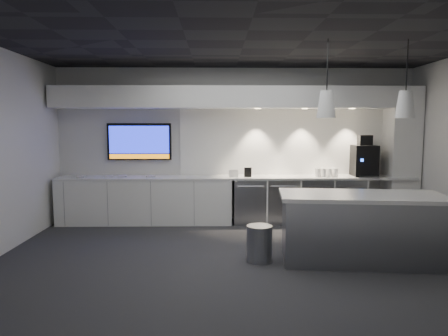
{
  "coord_description": "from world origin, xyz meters",
  "views": [
    {
      "loc": [
        -0.38,
        -5.45,
        1.86
      ],
      "look_at": [
        -0.26,
        1.1,
        1.18
      ],
      "focal_mm": 32.0,
      "sensor_mm": 36.0,
      "label": 1
    }
  ],
  "objects_px": {
    "coffee_machine": "(364,159)",
    "wall_tv": "(139,142)",
    "island": "(361,228)",
    "bin": "(259,243)"
  },
  "relations": [
    {
      "from": "coffee_machine",
      "to": "wall_tv",
      "type": "bearing_deg",
      "value": -178.8
    },
    {
      "from": "island",
      "to": "coffee_machine",
      "type": "height_order",
      "value": "coffee_machine"
    },
    {
      "from": "wall_tv",
      "to": "bin",
      "type": "height_order",
      "value": "wall_tv"
    },
    {
      "from": "wall_tv",
      "to": "island",
      "type": "bearing_deg",
      "value": -36.2
    },
    {
      "from": "island",
      "to": "coffee_machine",
      "type": "relative_size",
      "value": 2.92
    },
    {
      "from": "island",
      "to": "bin",
      "type": "bearing_deg",
      "value": -175.18
    },
    {
      "from": "island",
      "to": "bin",
      "type": "distance_m",
      "value": 1.42
    },
    {
      "from": "wall_tv",
      "to": "coffee_machine",
      "type": "bearing_deg",
      "value": -3.22
    },
    {
      "from": "island",
      "to": "bin",
      "type": "xyz_separation_m",
      "value": [
        -1.4,
        0.03,
        -0.22
      ]
    },
    {
      "from": "bin",
      "to": "coffee_machine",
      "type": "bearing_deg",
      "value": 45.18
    }
  ]
}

